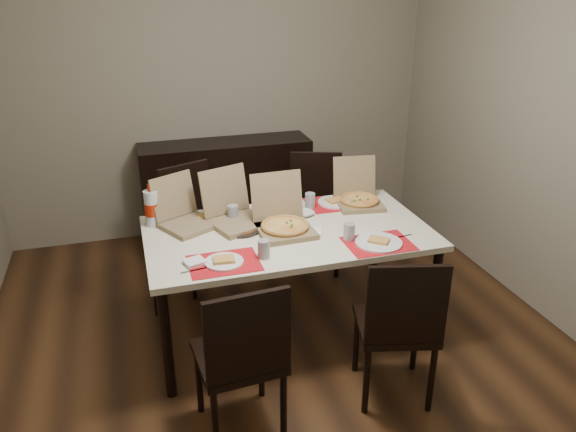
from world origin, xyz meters
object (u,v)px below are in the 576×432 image
object	(u,v)px
chair_near_left	(242,355)
soda_bottle	(152,208)
dining_table	(288,240)
chair_near_right	(399,323)
chair_far_right	(315,206)
sideboard	(227,190)
dip_bowl	(304,214)
pizza_box_center	(283,223)
chair_far_left	(194,220)

from	to	relation	value
chair_near_left	soda_bottle	distance (m)	1.28
dining_table	chair_near_right	bearing A→B (deg)	-65.33
dining_table	soda_bottle	bearing A→B (deg)	158.06
dining_table	chair_far_right	world-z (taller)	chair_far_right
sideboard	chair_near_left	size ratio (longest dim) A/B	1.61
sideboard	chair_near_left	bearing A→B (deg)	-99.14
dining_table	chair_near_right	xyz separation A→B (m)	(0.38, -0.83, -0.17)
soda_bottle	chair_near_right	bearing A→B (deg)	-44.05
dip_bowl	chair_far_right	bearing A→B (deg)	64.88
pizza_box_center	dip_bowl	size ratio (longest dim) A/B	3.16
dining_table	sideboard	bearing A→B (deg)	93.53
dining_table	chair_near_left	world-z (taller)	chair_near_left
chair_far_left	dining_table	bearing A→B (deg)	-60.85
sideboard	chair_near_left	distance (m)	2.50
chair_near_right	dip_bowl	xyz separation A→B (m)	(-0.21, 1.03, 0.25)
sideboard	chair_near_right	xyz separation A→B (m)	(0.48, -2.44, 0.06)
soda_bottle	sideboard	bearing A→B (deg)	60.58
chair_near_left	chair_far_right	bearing A→B (deg)	60.33
dip_bowl	dining_table	bearing A→B (deg)	-131.94
chair_far_left	pizza_box_center	size ratio (longest dim) A/B	2.39
dining_table	pizza_box_center	distance (m)	0.13
chair_near_right	pizza_box_center	size ratio (longest dim) A/B	2.39
sideboard	dip_bowl	bearing A→B (deg)	-79.07
chair_near_right	chair_far_left	world-z (taller)	same
chair_near_left	soda_bottle	xyz separation A→B (m)	(-0.32, 1.19, 0.36)
pizza_box_center	dip_bowl	bearing A→B (deg)	43.00
chair_near_left	chair_far_right	xyz separation A→B (m)	(0.99, 1.74, 0.00)
chair_near_left	chair_far_right	size ratio (longest dim) A/B	1.00
chair_near_left	chair_near_right	size ratio (longest dim) A/B	1.00
sideboard	pizza_box_center	distance (m)	1.64
chair_near_left	pizza_box_center	bearing A→B (deg)	61.61
chair_far_right	soda_bottle	world-z (taller)	soda_bottle
dining_table	dip_bowl	distance (m)	0.27
soda_bottle	chair_far_left	bearing A→B (deg)	59.37
chair_far_left	soda_bottle	bearing A→B (deg)	-120.63
chair_near_left	chair_far_left	size ratio (longest dim) A/B	1.00
sideboard	soda_bottle	xyz separation A→B (m)	(-0.72, -1.28, 0.42)
dining_table	soda_bottle	world-z (taller)	soda_bottle
chair_near_left	chair_far_left	bearing A→B (deg)	89.87
chair_near_right	soda_bottle	bearing A→B (deg)	135.95
sideboard	chair_far_right	world-z (taller)	chair_far_right
chair_near_right	pizza_box_center	world-z (taller)	pizza_box_center
chair_far_left	chair_far_right	xyz separation A→B (m)	(0.99, 0.00, 0.00)
chair_near_right	chair_far_left	xyz separation A→B (m)	(-0.87, 1.71, 0.00)
dining_table	chair_far_left	world-z (taller)	chair_far_left
pizza_box_center	chair_far_right	bearing A→B (deg)	59.10
chair_far_right	pizza_box_center	bearing A→B (deg)	-120.90
sideboard	chair_near_left	world-z (taller)	chair_near_left
pizza_box_center	soda_bottle	distance (m)	0.86
pizza_box_center	soda_bottle	world-z (taller)	pizza_box_center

